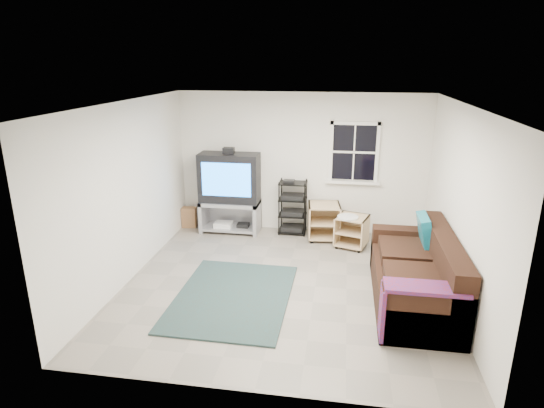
% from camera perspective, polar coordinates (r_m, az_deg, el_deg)
% --- Properties ---
extents(room, '(4.60, 4.62, 4.60)m').
position_cam_1_polar(room, '(8.37, 10.22, 5.91)').
color(room, gray).
rests_on(room, ground).
extents(tv_unit, '(1.10, 0.55, 1.62)m').
position_cam_1_polar(tv_unit, '(8.51, -5.33, 2.23)').
color(tv_unit, '#9E9EA6').
rests_on(tv_unit, ground).
extents(av_rack, '(0.51, 0.37, 1.02)m').
position_cam_1_polar(av_rack, '(8.52, 2.60, -0.81)').
color(av_rack, black).
rests_on(av_rack, ground).
extents(side_table_left, '(0.62, 0.62, 0.66)m').
position_cam_1_polar(side_table_left, '(8.35, 6.50, -1.96)').
color(side_table_left, '#DEBC88').
rests_on(side_table_left, ground).
extents(side_table_right, '(0.63, 0.63, 0.59)m').
position_cam_1_polar(side_table_right, '(8.06, 10.00, -3.05)').
color(side_table_right, '#DEBC88').
rests_on(side_table_right, ground).
extents(sofa, '(1.00, 2.26, 1.03)m').
position_cam_1_polar(sofa, '(6.46, 17.75, -8.71)').
color(sofa, black).
rests_on(sofa, ground).
extents(shag_rug, '(1.57, 2.14, 0.03)m').
position_cam_1_polar(shag_rug, '(6.43, -4.93, -11.50)').
color(shag_rug, '#311E16').
rests_on(shag_rug, ground).
extents(paper_bag, '(0.29, 0.20, 0.40)m').
position_cam_1_polar(paper_bag, '(9.03, -10.35, -1.65)').
color(paper_bag, '#996D44').
rests_on(paper_bag, ground).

